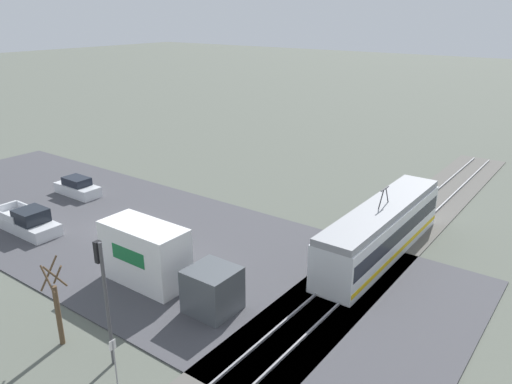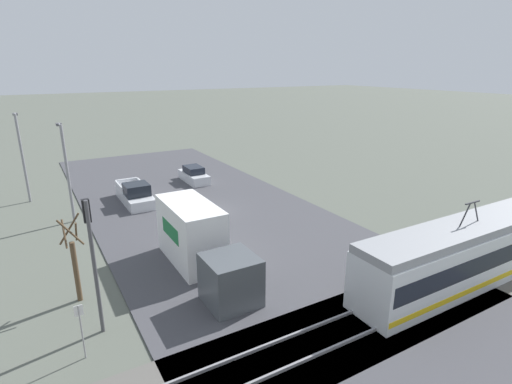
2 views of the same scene
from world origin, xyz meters
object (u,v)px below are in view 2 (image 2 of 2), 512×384
(street_lamp_mid_block, at_px, (66,166))
(box_truck, at_px, (199,242))
(sedan_car_0, at_px, (194,175))
(no_parking_sign, at_px, (81,327))
(traffic_light_pole, at_px, (92,250))
(light_rail_tram, at_px, (464,254))
(street_lamp_near_crossing, at_px, (22,151))
(street_tree, at_px, (75,263))
(pickup_truck, at_px, (135,195))

(street_lamp_mid_block, bearing_deg, box_truck, 113.82)
(sedan_car_0, bearing_deg, no_parking_sign, 58.50)
(traffic_light_pole, bearing_deg, light_rail_tram, 162.66)
(no_parking_sign, bearing_deg, street_lamp_near_crossing, -86.95)
(light_rail_tram, bearing_deg, street_tree, -25.42)
(box_truck, height_order, traffic_light_pole, traffic_light_pole)
(traffic_light_pole, bearing_deg, sedan_car_0, -121.48)
(light_rail_tram, bearing_deg, street_lamp_near_crossing, -54.39)
(pickup_truck, bearing_deg, traffic_light_pole, 71.28)
(box_truck, relative_size, street_lamp_mid_block, 1.25)
(pickup_truck, xyz_separation_m, no_parking_sign, (6.32, 17.46, 0.67))
(pickup_truck, bearing_deg, box_truck, 91.07)
(box_truck, relative_size, street_tree, 2.02)
(street_lamp_near_crossing, relative_size, no_parking_sign, 3.12)
(light_rail_tram, distance_m, pickup_truck, 24.13)
(sedan_car_0, xyz_separation_m, street_tree, (12.45, 16.50, 1.27))
(light_rail_tram, relative_size, street_tree, 3.12)
(street_lamp_near_crossing, bearing_deg, no_parking_sign, 93.05)
(sedan_car_0, height_order, street_tree, street_tree)
(sedan_car_0, distance_m, traffic_light_pole, 23.06)
(traffic_light_pole, xyz_separation_m, street_lamp_near_crossing, (2.09, -21.12, 0.46))
(traffic_light_pole, bearing_deg, pickup_truck, -108.72)
(street_lamp_near_crossing, distance_m, street_lamp_mid_block, 7.16)
(street_lamp_near_crossing, bearing_deg, sedan_car_0, 173.34)
(sedan_car_0, xyz_separation_m, street_lamp_mid_block, (11.38, 5.02, 3.42))
(box_truck, height_order, pickup_truck, box_truck)
(street_tree, bearing_deg, light_rail_tram, 154.58)
(sedan_car_0, height_order, street_lamp_mid_block, street_lamp_mid_block)
(sedan_car_0, xyz_separation_m, street_lamp_near_crossing, (14.02, -1.64, 3.53))
(street_tree, bearing_deg, box_truck, 178.69)
(street_lamp_near_crossing, bearing_deg, street_lamp_mid_block, 111.60)
(pickup_truck, xyz_separation_m, street_lamp_mid_block, (4.88, 1.56, 3.38))
(light_rail_tram, relative_size, pickup_truck, 2.39)
(sedan_car_0, height_order, street_lamp_near_crossing, street_lamp_near_crossing)
(street_lamp_mid_block, height_order, no_parking_sign, street_lamp_mid_block)
(traffic_light_pole, height_order, street_tree, traffic_light_pole)
(light_rail_tram, xyz_separation_m, no_parking_sign, (17.69, -3.81, -0.25))
(pickup_truck, relative_size, no_parking_sign, 2.44)
(street_lamp_mid_block, bearing_deg, pickup_truck, -162.28)
(sedan_car_0, distance_m, street_tree, 20.71)
(box_truck, distance_m, traffic_light_pole, 6.69)
(traffic_light_pole, xyz_separation_m, street_lamp_mid_block, (-0.55, -14.46, 0.35))
(light_rail_tram, height_order, traffic_light_pole, traffic_light_pole)
(pickup_truck, bearing_deg, sedan_car_0, -151.95)
(street_tree, bearing_deg, no_parking_sign, 85.17)
(box_truck, bearing_deg, traffic_light_pole, 26.61)
(light_rail_tram, distance_m, box_truck, 13.75)
(street_tree, bearing_deg, street_lamp_near_crossing, -85.04)
(light_rail_tram, height_order, no_parking_sign, light_rail_tram)
(light_rail_tram, distance_m, street_lamp_mid_block, 25.66)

